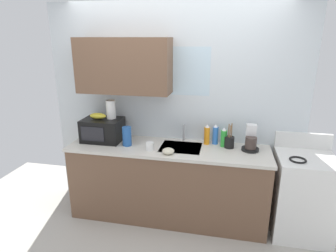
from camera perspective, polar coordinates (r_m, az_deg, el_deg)
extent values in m
cube|color=silver|center=(3.52, 1.18, 3.22)|extent=(3.07, 0.10, 2.50)
cube|color=brown|center=(3.37, -8.78, 11.73)|extent=(1.08, 0.32, 0.62)
cube|color=silver|center=(3.37, 3.56, 10.78)|extent=(0.56, 0.02, 0.55)
cube|color=brown|center=(3.50, 0.00, -11.30)|extent=(2.27, 0.60, 0.86)
cube|color=beige|center=(3.30, 0.00, -4.43)|extent=(2.30, 0.63, 0.03)
cube|color=#9EA0A5|center=(3.32, 2.53, -5.34)|extent=(0.46, 0.38, 0.14)
cylinder|color=#B2B5BA|center=(3.46, 3.16, -1.31)|extent=(0.03, 0.03, 0.21)
cube|color=white|center=(3.54, 25.03, -12.41)|extent=(0.60, 0.60, 0.90)
torus|color=black|center=(3.23, 24.35, -6.13)|extent=(0.17, 0.17, 0.02)
cube|color=white|center=(3.57, 25.18, -2.61)|extent=(0.60, 0.04, 0.18)
cube|color=black|center=(3.54, -12.80, -0.73)|extent=(0.46, 0.34, 0.27)
cube|color=black|center=(3.42, -14.76, -1.56)|extent=(0.28, 0.01, 0.17)
ellipsoid|color=gold|center=(3.52, -13.73, 1.96)|extent=(0.20, 0.11, 0.07)
cylinder|color=white|center=(3.48, -11.23, 3.25)|extent=(0.11, 0.11, 0.22)
cylinder|color=black|center=(3.32, 15.97, -4.45)|extent=(0.19, 0.19, 0.03)
cylinder|color=#3F332D|center=(3.28, 16.10, -3.21)|extent=(0.12, 0.12, 0.13)
cube|color=silver|center=(3.34, 16.09, -1.85)|extent=(0.11, 0.09, 0.26)
cylinder|color=orange|center=(3.38, 7.71, -1.92)|extent=(0.07, 0.07, 0.21)
cone|color=white|center=(3.34, 7.80, 0.03)|extent=(0.05, 0.05, 0.04)
cylinder|color=blue|center=(3.40, 9.35, -1.86)|extent=(0.07, 0.07, 0.21)
cone|color=white|center=(3.36, 9.45, 0.07)|extent=(0.05, 0.05, 0.04)
cylinder|color=green|center=(3.34, 10.99, -2.45)|extent=(0.07, 0.07, 0.19)
cone|color=white|center=(3.30, 11.10, -0.60)|extent=(0.05, 0.05, 0.04)
cylinder|color=#2659A5|center=(3.34, -8.16, -2.03)|extent=(0.10, 0.10, 0.22)
cylinder|color=white|center=(3.19, -3.61, -4.01)|extent=(0.08, 0.08, 0.09)
cylinder|color=black|center=(3.33, 12.05, -3.16)|extent=(0.11, 0.11, 0.13)
cylinder|color=olive|center=(3.29, 11.89, -1.62)|extent=(0.02, 0.02, 0.24)
cylinder|color=olive|center=(3.30, 12.47, -1.54)|extent=(0.01, 0.02, 0.25)
cylinder|color=olive|center=(3.28, 12.15, -1.79)|extent=(0.02, 0.03, 0.23)
ellipsoid|color=beige|center=(3.10, 0.04, -4.98)|extent=(0.13, 0.13, 0.06)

